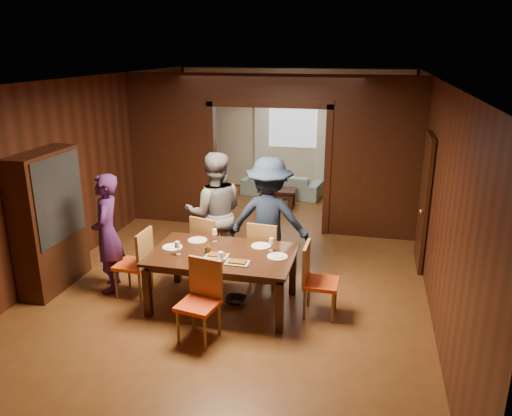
% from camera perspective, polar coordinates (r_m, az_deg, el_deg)
% --- Properties ---
extents(floor, '(9.00, 9.00, 0.00)m').
position_cam_1_polar(floor, '(8.25, -0.87, -6.01)').
color(floor, '#593519').
rests_on(floor, ground).
extents(ceiling, '(5.50, 9.00, 0.02)m').
position_cam_1_polar(ceiling, '(7.55, -0.97, 14.53)').
color(ceiling, silver).
rests_on(ceiling, room_walls).
extents(room_walls, '(5.52, 9.01, 2.90)m').
position_cam_1_polar(room_walls, '(9.56, 1.83, 6.82)').
color(room_walls, black).
rests_on(room_walls, floor).
extents(person_purple, '(0.59, 0.72, 1.71)m').
position_cam_1_polar(person_purple, '(7.32, -16.66, -2.79)').
color(person_purple, '#391A4D').
rests_on(person_purple, floor).
extents(person_grey, '(1.10, 0.97, 1.88)m').
position_cam_1_polar(person_grey, '(7.60, -4.72, -0.59)').
color(person_grey, '#57565D').
rests_on(person_grey, floor).
extents(person_navy, '(1.21, 0.71, 1.86)m').
position_cam_1_polar(person_navy, '(7.32, 1.53, -1.33)').
color(person_navy, '#18233C').
rests_on(person_navy, floor).
extents(sofa, '(1.93, 0.97, 0.54)m').
position_cam_1_polar(sofa, '(11.75, 2.99, 2.73)').
color(sofa, '#8DB3B9').
rests_on(sofa, floor).
extents(serving_bowl, '(0.30, 0.30, 0.07)m').
position_cam_1_polar(serving_bowl, '(6.63, -2.41, -4.71)').
color(serving_bowl, black).
rests_on(serving_bowl, dining_table).
extents(dining_table, '(1.89, 1.18, 0.76)m').
position_cam_1_polar(dining_table, '(6.77, -3.77, -8.12)').
color(dining_table, black).
rests_on(dining_table, floor).
extents(coffee_table, '(0.80, 0.50, 0.40)m').
position_cam_1_polar(coffee_table, '(10.93, 2.44, 1.18)').
color(coffee_table, black).
rests_on(coffee_table, floor).
extents(chair_left, '(0.45, 0.45, 0.97)m').
position_cam_1_polar(chair_left, '(7.20, -13.90, -6.06)').
color(chair_left, '#F05116').
rests_on(chair_left, floor).
extents(chair_right, '(0.45, 0.45, 0.97)m').
position_cam_1_polar(chair_right, '(6.53, 7.45, -8.24)').
color(chair_right, '#DF4715').
rests_on(chair_right, floor).
extents(chair_far_l, '(0.55, 0.55, 0.97)m').
position_cam_1_polar(chair_far_l, '(7.61, -5.16, -4.24)').
color(chair_far_l, red).
rests_on(chair_far_l, floor).
extents(chair_far_r, '(0.48, 0.48, 0.97)m').
position_cam_1_polar(chair_far_r, '(7.36, 1.12, -4.95)').
color(chair_far_r, '#F05716').
rests_on(chair_far_r, floor).
extents(chair_near, '(0.51, 0.51, 0.97)m').
position_cam_1_polar(chair_near, '(6.01, -6.64, -10.67)').
color(chair_near, red).
rests_on(chair_near, floor).
extents(hutch, '(0.40, 1.20, 2.00)m').
position_cam_1_polar(hutch, '(7.64, -22.55, -1.39)').
color(hutch, black).
rests_on(hutch, floor).
extents(door_right, '(0.06, 0.90, 2.10)m').
position_cam_1_polar(door_right, '(8.19, 18.65, 0.68)').
color(door_right, black).
rests_on(door_right, floor).
extents(window_far, '(1.20, 0.03, 1.30)m').
position_cam_1_polar(window_far, '(12.01, 4.28, 10.01)').
color(window_far, silver).
rests_on(window_far, back_wall).
extents(curtain_left, '(0.35, 0.06, 2.40)m').
position_cam_1_polar(curtain_left, '(12.18, 0.68, 8.02)').
color(curtain_left, white).
rests_on(curtain_left, back_wall).
extents(curtain_right, '(0.35, 0.06, 2.40)m').
position_cam_1_polar(curtain_right, '(11.95, 7.79, 7.67)').
color(curtain_right, white).
rests_on(curtain_right, back_wall).
extents(plate_left, '(0.27, 0.27, 0.01)m').
position_cam_1_polar(plate_left, '(6.86, -9.53, -4.43)').
color(plate_left, white).
rests_on(plate_left, dining_table).
extents(plate_far_l, '(0.27, 0.27, 0.01)m').
position_cam_1_polar(plate_far_l, '(7.05, -6.71, -3.68)').
color(plate_far_l, silver).
rests_on(plate_far_l, dining_table).
extents(plate_far_r, '(0.27, 0.27, 0.01)m').
position_cam_1_polar(plate_far_r, '(6.81, 0.58, -4.35)').
color(plate_far_r, white).
rests_on(plate_far_r, dining_table).
extents(plate_right, '(0.27, 0.27, 0.01)m').
position_cam_1_polar(plate_right, '(6.48, 2.45, -5.56)').
color(plate_right, silver).
rests_on(plate_right, dining_table).
extents(plate_near, '(0.27, 0.27, 0.01)m').
position_cam_1_polar(plate_near, '(6.28, -5.14, -6.42)').
color(plate_near, silver).
rests_on(plate_near, dining_table).
extents(platter_a, '(0.30, 0.20, 0.04)m').
position_cam_1_polar(platter_a, '(6.50, -4.51, -5.41)').
color(platter_a, gray).
rests_on(platter_a, dining_table).
extents(platter_b, '(0.30, 0.20, 0.04)m').
position_cam_1_polar(platter_b, '(6.29, -2.15, -6.20)').
color(platter_b, gray).
rests_on(platter_b, dining_table).
extents(wineglass_left, '(0.08, 0.08, 0.18)m').
position_cam_1_polar(wineglass_left, '(6.60, -8.96, -4.55)').
color(wineglass_left, white).
rests_on(wineglass_left, dining_table).
extents(wineglass_far, '(0.08, 0.08, 0.18)m').
position_cam_1_polar(wineglass_far, '(6.97, -4.75, -3.12)').
color(wineglass_far, white).
rests_on(wineglass_far, dining_table).
extents(wineglass_right, '(0.08, 0.08, 0.18)m').
position_cam_1_polar(wineglass_right, '(6.64, 1.79, -4.18)').
color(wineglass_right, silver).
rests_on(wineglass_right, dining_table).
extents(tumbler, '(0.07, 0.07, 0.14)m').
position_cam_1_polar(tumbler, '(6.31, -4.06, -5.64)').
color(tumbler, white).
rests_on(tumbler, dining_table).
extents(condiment_jar, '(0.08, 0.08, 0.11)m').
position_cam_1_polar(condiment_jar, '(6.60, -5.52, -4.74)').
color(condiment_jar, '#4E2C12').
rests_on(condiment_jar, dining_table).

